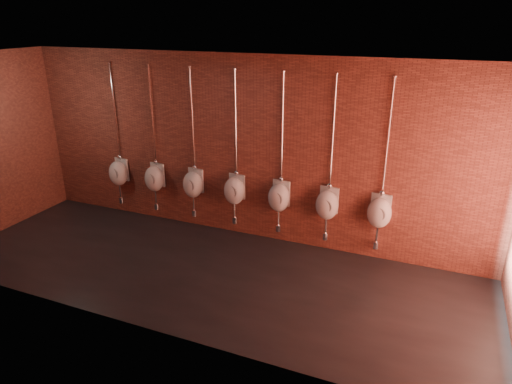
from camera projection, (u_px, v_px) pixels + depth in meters
ground at (206, 272)px, 7.14m from camera, size 8.50×8.50×0.00m
room_shell at (201, 149)px, 6.41m from camera, size 8.54×3.04×3.22m
urinal_0 at (119, 172)px, 8.93m from camera, size 0.43×0.39×2.72m
urinal_1 at (155, 178)px, 8.64m from camera, size 0.43×0.39×2.72m
urinal_2 at (193, 184)px, 8.34m from camera, size 0.43×0.39×2.72m
urinal_3 at (235, 190)px, 8.04m from camera, size 0.43×0.39×2.72m
urinal_4 at (279, 197)px, 7.75m from camera, size 0.43×0.39×2.72m
urinal_5 at (327, 204)px, 7.45m from camera, size 0.43×0.39×2.72m
urinal_6 at (379, 212)px, 7.15m from camera, size 0.43×0.39×2.72m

